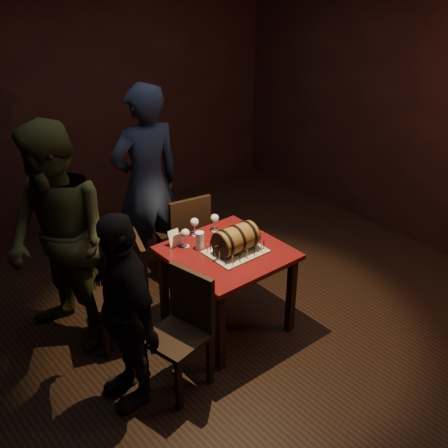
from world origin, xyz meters
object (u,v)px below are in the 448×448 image
object	(u,v)px
chair_back	(186,235)
person_left_front	(124,311)
wine_glass_mid	(194,223)
person_left_rear	(59,242)
wine_glass_right	(215,219)
chair_left_front	(183,324)
person_back	(147,184)
barrel_cake	(236,239)
pint_of_ale	(200,241)
chair_left_rear	(129,285)
wine_glass_left	(185,234)
pub_table	(227,262)

from	to	relation	value
chair_back	person_left_front	bearing A→B (deg)	-141.98
wine_glass_mid	person_left_rear	bearing A→B (deg)	164.28
wine_glass_mid	wine_glass_right	size ratio (longest dim) A/B	1.00
chair_left_front	person_back	size ratio (longest dim) A/B	0.49
barrel_cake	pint_of_ale	bearing A→B (deg)	129.11
barrel_cake	wine_glass_right	world-z (taller)	barrel_cake
pint_of_ale	chair_left_front	distance (m)	0.76
wine_glass_right	person_left_rear	xyz separation A→B (m)	(-1.24, 0.35, 0.07)
chair_left_front	person_left_rear	distance (m)	1.16
wine_glass_right	chair_back	size ratio (longest dim) A/B	0.17
chair_left_front	person_left_rear	xyz separation A→B (m)	(-0.44, 0.98, 0.42)
barrel_cake	chair_left_rear	distance (m)	0.94
wine_glass_right	person_left_rear	size ratio (longest dim) A/B	0.09
wine_glass_right	barrel_cake	bearing A→B (deg)	-103.58
pint_of_ale	chair_back	world-z (taller)	chair_back
wine_glass_mid	chair_left_rear	size ratio (longest dim) A/B	0.17
wine_glass_left	chair_left_rear	bearing A→B (deg)	167.57
barrel_cake	chair_left_front	world-z (taller)	barrel_cake
pub_table	person_back	xyz separation A→B (m)	(-0.02, 1.14, 0.31)
chair_back	person_left_rear	distance (m)	1.32
pub_table	barrel_cake	bearing A→B (deg)	-57.56
barrel_cake	pub_table	bearing A→B (deg)	122.44
pub_table	wine_glass_left	distance (m)	0.41
pub_table	wine_glass_mid	size ratio (longest dim) A/B	5.59
barrel_cake	person_left_front	xyz separation A→B (m)	(-1.10, -0.11, -0.12)
wine_glass_mid	chair_left_front	distance (m)	0.99
pint_of_ale	wine_glass_right	bearing A→B (deg)	29.19
wine_glass_left	chair_left_front	size ratio (longest dim) A/B	0.17
chair_left_rear	person_left_rear	size ratio (longest dim) A/B	0.50
wine_glass_left	person_back	size ratio (longest dim) A/B	0.08
pub_table	chair_left_front	world-z (taller)	chair_left_front
chair_left_front	person_left_rear	bearing A→B (deg)	114.30
chair_left_front	person_left_front	bearing A→B (deg)	161.37
person_left_front	wine_glass_mid	bearing A→B (deg)	123.79
wine_glass_mid	wine_glass_right	bearing A→B (deg)	-16.40
pub_table	barrel_cake	xyz separation A→B (m)	(0.04, -0.06, 0.23)
wine_glass_mid	person_left_front	world-z (taller)	person_left_front
wine_glass_mid	wine_glass_right	xyz separation A→B (m)	(0.18, -0.05, 0.00)
pint_of_ale	chair_left_front	bearing A→B (deg)	-137.41
barrel_cake	wine_glass_left	world-z (taller)	barrel_cake
chair_back	person_left_rear	bearing A→B (deg)	-176.02
pint_of_ale	chair_left_rear	distance (m)	0.67
wine_glass_left	person_left_front	size ratio (longest dim) A/B	0.11
wine_glass_left	person_left_front	bearing A→B (deg)	-152.24
pint_of_ale	chair_back	size ratio (longest dim) A/B	0.16
barrel_cake	wine_glass_mid	xyz separation A→B (m)	(-0.08, 0.44, -0.00)
wine_glass_right	chair_left_front	bearing A→B (deg)	-141.60
chair_left_rear	chair_left_front	bearing A→B (deg)	-86.20
barrel_cake	person_back	size ratio (longest dim) A/B	0.21
barrel_cake	wine_glass_right	xyz separation A→B (m)	(0.09, 0.39, -0.00)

